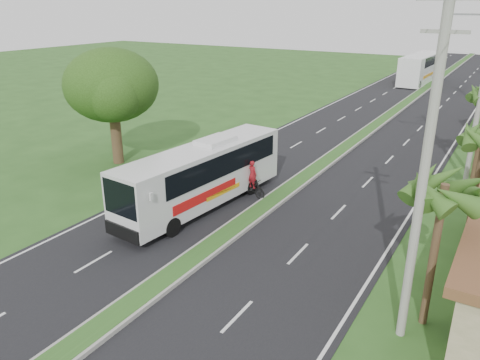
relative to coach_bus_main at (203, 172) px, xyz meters
The scene contains 11 objects.
ground 7.86m from the coach_bus_main, 67.92° to the right, with size 180.00×180.00×0.00m, color #294F1D.
road_asphalt 13.39m from the coach_bus_main, 77.52° to the left, with size 14.00×160.00×0.02m, color black.
median_strip 13.38m from the coach_bus_main, 77.52° to the left, with size 1.20×160.00×0.18m.
lane_edge_left 13.63m from the coach_bus_main, 106.51° to the left, with size 0.12×160.00×0.01m, color silver.
lane_edge_right 16.21m from the coach_bus_main, 53.54° to the left, with size 0.12×160.00×0.01m, color silver.
palm_verge_a 12.85m from the coach_bus_main, 18.89° to the right, with size 2.40×2.40×5.45m.
shade_tree 10.19m from the coach_bus_main, 162.26° to the left, with size 6.30×6.00×7.54m.
utility_pole_a 12.99m from the coach_bus_main, 24.00° to the right, with size 1.60×0.28×11.00m.
coach_bus_main is the anchor object (origin of this frame).
coach_bus_far 48.55m from the coach_bus_main, 88.74° to the left, with size 3.17×12.81×3.71m.
motorcyclist 3.09m from the coach_bus_main, 57.46° to the left, with size 1.86×0.89×2.12m.
Camera 1 is at (10.48, -11.35, 10.09)m, focal length 35.00 mm.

